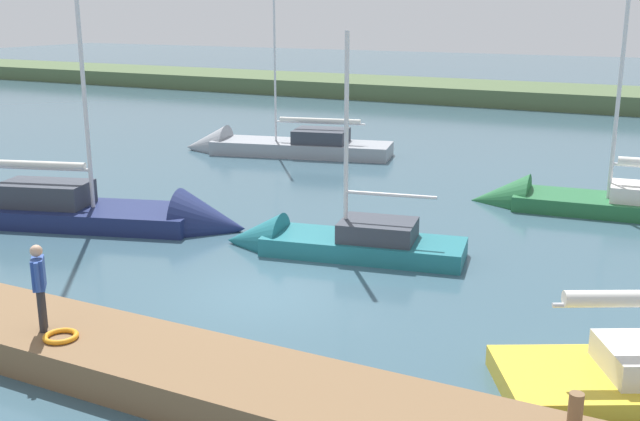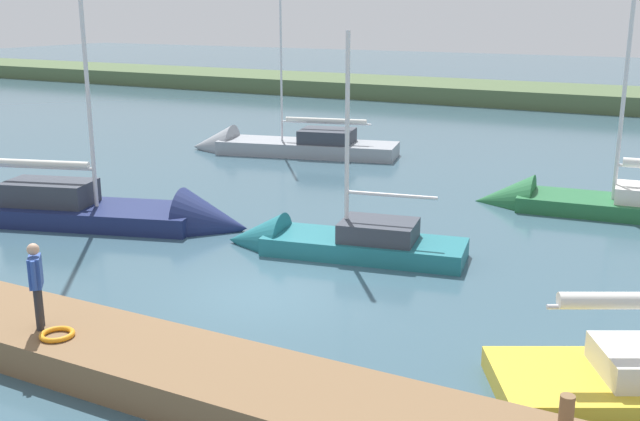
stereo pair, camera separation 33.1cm
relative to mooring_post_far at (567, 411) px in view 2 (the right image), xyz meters
name	(u,v)px [view 2 (the right image)]	position (x,y,z in m)	size (l,w,h in m)	color
ground_plane	(266,294)	(7.70, -3.90, -0.92)	(200.00, 200.00, 0.00)	#385666
far_shoreline	(574,106)	(7.70, -44.88, -0.92)	(180.00, 8.00, 2.40)	#4C603D
dock_pier	(132,359)	(7.70, 0.79, -0.59)	(21.99, 2.27, 0.66)	brown
mooring_post_far	(567,411)	(0.00, 0.00, 0.00)	(0.22, 0.22, 0.52)	brown
life_ring_buoy	(57,334)	(9.11, 1.25, -0.21)	(0.66, 0.66, 0.10)	orange
sailboat_near_dock	(278,149)	(16.83, -19.63, -0.69)	(10.20, 4.50, 11.01)	gray
sailboat_inner_slip	(325,246)	(7.93, -7.47, -0.73)	(7.09, 3.09, 6.95)	#1E6B75
sailboat_outer_mooring	(596,209)	(1.83, -15.53, -0.79)	(9.51, 3.11, 9.63)	#236638
sailboat_behind_pier	(123,218)	(14.90, -6.89, -0.68)	(9.90, 5.10, 12.08)	navy
person_on_dock	(36,280)	(9.71, 1.09, 0.74)	(0.47, 0.51, 1.72)	#28282D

